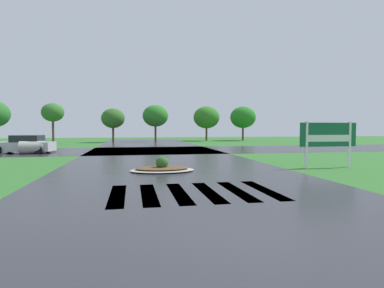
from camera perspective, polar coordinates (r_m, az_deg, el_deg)
ground_plane at (r=5.57m, az=9.61°, el=-18.26°), size 120.00×120.00×0.10m
asphalt_roadway at (r=15.11m, az=-3.68°, el=-4.51°), size 10.75×80.00×0.01m
asphalt_cross_road at (r=27.78m, az=-6.89°, el=-1.12°), size 90.00×9.67×0.01m
crosswalk_stripes at (r=9.73m, az=0.32°, el=-8.66°), size 4.95×3.22×0.01m
estate_billboard at (r=16.93m, az=23.19°, el=1.19°), size 3.00×0.14×2.25m
median_island at (r=14.39m, az=-5.37°, el=-4.35°), size 2.89×1.87×0.68m
car_dark_suv at (r=27.55m, az=-27.79°, el=-0.13°), size 4.52×2.47×1.39m
drainage_pipe_stack at (r=26.58m, az=-26.65°, el=-0.56°), size 1.82×1.14×0.97m
background_treeline at (r=45.15m, az=-9.03°, el=4.94°), size 37.66×6.40×5.37m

